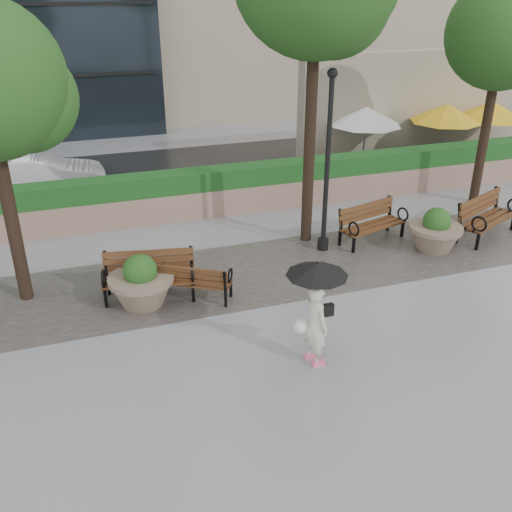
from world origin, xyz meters
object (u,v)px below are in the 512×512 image
object	(u,v)px
bench_1	(150,286)
car_right	(38,175)
lamppost	(327,175)
bench_2	(194,288)
bench_4	(486,225)
planter_right	(435,233)
planter_left	(142,285)
pedestrian	(316,303)
bench_3	(372,231)

from	to	relation	value
bench_1	car_right	distance (m)	8.00
lamppost	bench_2	bearing A→B (deg)	-159.13
bench_4	planter_right	size ratio (longest dim) A/B	1.62
planter_left	car_right	size ratio (longest dim) A/B	0.33
planter_left	pedestrian	world-z (taller)	pedestrian
bench_2	bench_3	distance (m)	5.30
bench_2	planter_right	bearing A→B (deg)	-144.82
bench_2	bench_1	bearing A→B (deg)	11.83
pedestrian	planter_right	bearing A→B (deg)	-65.61
planter_left	planter_right	size ratio (longest dim) A/B	1.02
planter_right	car_right	distance (m)	12.12
bench_3	bench_2	bearing A→B (deg)	-179.74
lamppost	pedestrian	bearing A→B (deg)	-116.64
bench_1	bench_3	distance (m)	6.11
bench_2	pedestrian	size ratio (longest dim) A/B	0.85
planter_right	pedestrian	bearing A→B (deg)	-144.94
planter_right	bench_1	bearing A→B (deg)	-178.38
bench_4	planter_right	distance (m)	1.80
planter_left	lamppost	size ratio (longest dim) A/B	0.31
bench_2	car_right	bearing A→B (deg)	-37.57
planter_left	planter_right	world-z (taller)	planter_left
lamppost	bench_4	bearing A→B (deg)	-8.08
pedestrian	bench_4	bearing A→B (deg)	-71.81
bench_1	bench_3	world-z (taller)	bench_1
bench_2	bench_3	xyz separation A→B (m)	(5.09, 1.46, 0.04)
lamppost	pedestrian	world-z (taller)	lamppost
bench_4	planter_left	distance (m)	9.27
bench_1	bench_4	xyz separation A→B (m)	(9.05, 0.46, 0.02)
planter_right	lamppost	world-z (taller)	lamppost
planter_left	bench_1	bearing A→B (deg)	44.06
bench_1	bench_4	world-z (taller)	bench_4
planter_left	car_right	xyz separation A→B (m)	(-2.09, 7.85, 0.23)
bench_2	planter_right	xyz separation A→B (m)	(6.37, 0.51, 0.19)
planter_right	lamppost	size ratio (longest dim) A/B	0.30
bench_1	car_right	bearing A→B (deg)	117.77
bench_4	lamppost	world-z (taller)	lamppost
bench_3	car_right	size ratio (longest dim) A/B	0.48
bench_3	bench_4	bearing A→B (deg)	-28.55
bench_2	pedestrian	world-z (taller)	pedestrian
bench_4	lamppost	distance (m)	4.81
bench_2	bench_3	bearing A→B (deg)	-133.43
bench_3	lamppost	size ratio (longest dim) A/B	0.44
bench_3	bench_1	bearing A→B (deg)	175.15
bench_1	pedestrian	size ratio (longest dim) A/B	1.03
bench_3	bench_4	xyz separation A→B (m)	(3.05, -0.69, 0.03)
bench_3	planter_left	distance (m)	6.34
bench_1	car_right	world-z (taller)	car_right
bench_2	pedestrian	distance (m)	3.40
planter_right	lamppost	xyz separation A→B (m)	(-2.69, 0.89, 1.54)
lamppost	bench_1	bearing A→B (deg)	-166.55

